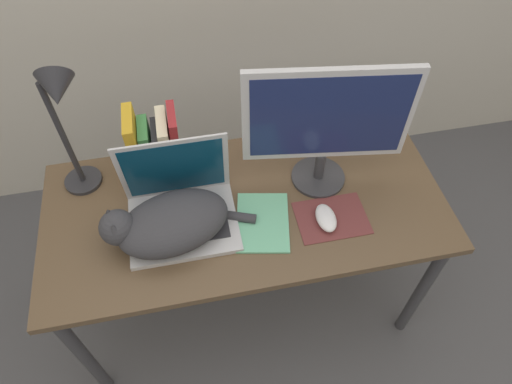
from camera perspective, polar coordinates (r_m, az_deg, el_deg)
name	(u,v)px	position (r m, az deg, el deg)	size (l,w,h in m)	color
ground_plane	(262,365)	(2.07, 0.79, -20.82)	(12.00, 12.00, 0.00)	#4C4C51
desk	(246,217)	(1.63, -1.30, -3.17)	(1.38, 0.64, 0.71)	brown
laptop	(181,207)	(1.51, -9.38, -1.88)	(0.35, 0.28, 0.29)	#B7B7BC
cat	(168,223)	(1.46, -10.94, -3.85)	(0.49, 0.30, 0.16)	#333338
external_monitor	(327,123)	(1.47, 8.84, 8.46)	(0.53, 0.19, 0.47)	#333338
mousepad	(332,218)	(1.56, 9.43, -3.20)	(0.24, 0.18, 0.00)	brown
computer_mouse	(326,218)	(1.53, 8.74, -3.22)	(0.07, 0.11, 0.04)	silver
book_row	(155,145)	(1.64, -12.50, 5.76)	(0.17, 0.16, 0.25)	gold
desk_lamp	(62,113)	(1.49, -23.08, 9.11)	(0.17, 0.17, 0.51)	#28282D
notepad	(263,222)	(1.52, 0.85, -3.78)	(0.22, 0.27, 0.01)	#6BBC93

